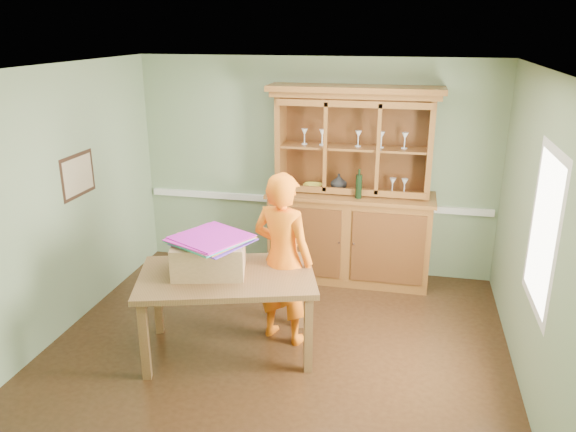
% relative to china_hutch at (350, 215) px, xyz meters
% --- Properties ---
extents(floor, '(4.50, 4.50, 0.00)m').
position_rel_china_hutch_xyz_m(floor, '(-0.49, -1.73, -0.83)').
color(floor, '#412715').
rests_on(floor, ground).
extents(ceiling, '(4.50, 4.50, 0.00)m').
position_rel_china_hutch_xyz_m(ceiling, '(-0.49, -1.73, 1.87)').
color(ceiling, white).
rests_on(ceiling, wall_back).
extents(wall_back, '(4.50, 0.00, 4.50)m').
position_rel_china_hutch_xyz_m(wall_back, '(-0.49, 0.27, 0.52)').
color(wall_back, gray).
rests_on(wall_back, floor).
extents(wall_left, '(0.00, 4.00, 4.00)m').
position_rel_china_hutch_xyz_m(wall_left, '(-2.74, -1.73, 0.52)').
color(wall_left, gray).
rests_on(wall_left, floor).
extents(wall_right, '(0.00, 4.00, 4.00)m').
position_rel_china_hutch_xyz_m(wall_right, '(1.76, -1.73, 0.52)').
color(wall_right, gray).
rests_on(wall_right, floor).
extents(wall_front, '(4.50, 0.00, 4.50)m').
position_rel_china_hutch_xyz_m(wall_front, '(-0.49, -3.73, 0.52)').
color(wall_front, gray).
rests_on(wall_front, floor).
extents(chair_rail, '(4.41, 0.05, 0.08)m').
position_rel_china_hutch_xyz_m(chair_rail, '(-0.49, 0.25, 0.07)').
color(chair_rail, white).
rests_on(chair_rail, wall_back).
extents(framed_map, '(0.03, 0.60, 0.46)m').
position_rel_china_hutch_xyz_m(framed_map, '(-2.72, -1.43, 0.72)').
color(framed_map, '#321E14').
rests_on(framed_map, wall_left).
extents(window_panel, '(0.03, 0.96, 1.36)m').
position_rel_china_hutch_xyz_m(window_panel, '(1.73, -2.03, 0.67)').
color(window_panel, white).
rests_on(window_panel, wall_right).
extents(china_hutch, '(2.03, 0.67, 2.39)m').
position_rel_china_hutch_xyz_m(china_hutch, '(0.00, 0.00, 0.00)').
color(china_hutch, brown).
rests_on(china_hutch, floor).
extents(dining_table, '(1.86, 1.42, 0.82)m').
position_rel_china_hutch_xyz_m(dining_table, '(-0.95, -1.95, -0.11)').
color(dining_table, brown).
rests_on(dining_table, floor).
extents(cardboard_box, '(0.77, 0.67, 0.31)m').
position_rel_china_hutch_xyz_m(cardboard_box, '(-1.12, -1.93, 0.14)').
color(cardboard_box, tan).
rests_on(cardboard_box, dining_table).
extents(kite_stack, '(0.80, 0.80, 0.06)m').
position_rel_china_hutch_xyz_m(kite_stack, '(-1.08, -1.93, 0.33)').
color(kite_stack, '#682DD7').
rests_on(kite_stack, cardboard_box).
extents(person, '(0.74, 0.59, 1.75)m').
position_rel_china_hutch_xyz_m(person, '(-0.48, -1.60, 0.04)').
color(person, orange).
rests_on(person, floor).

